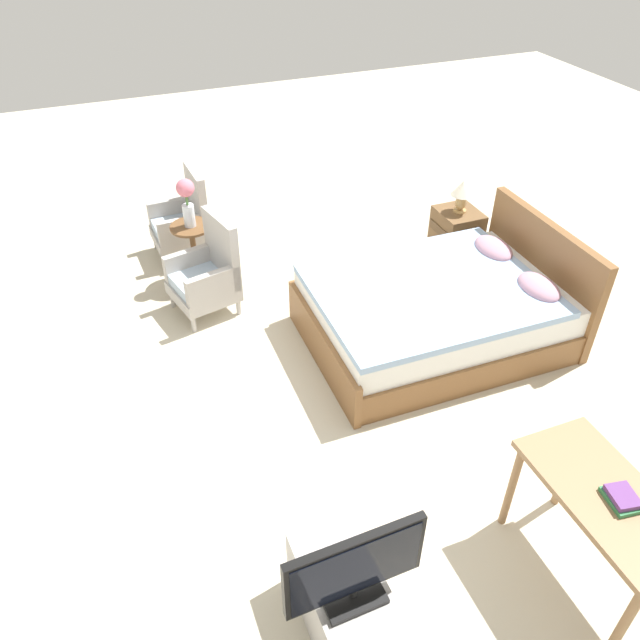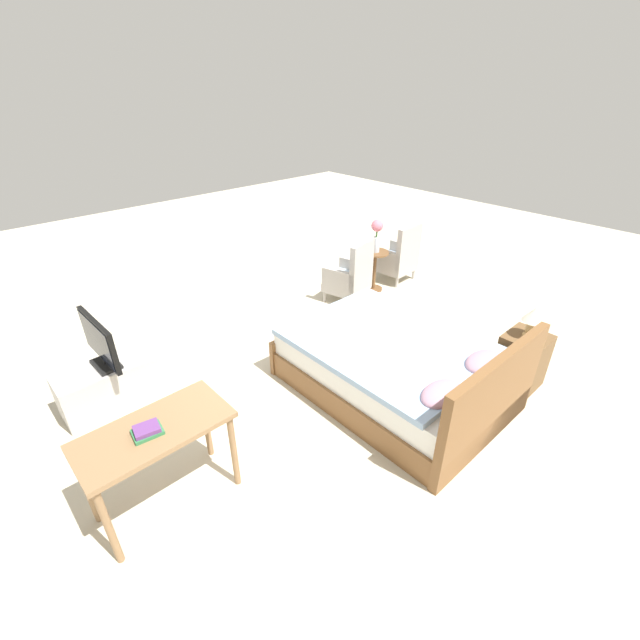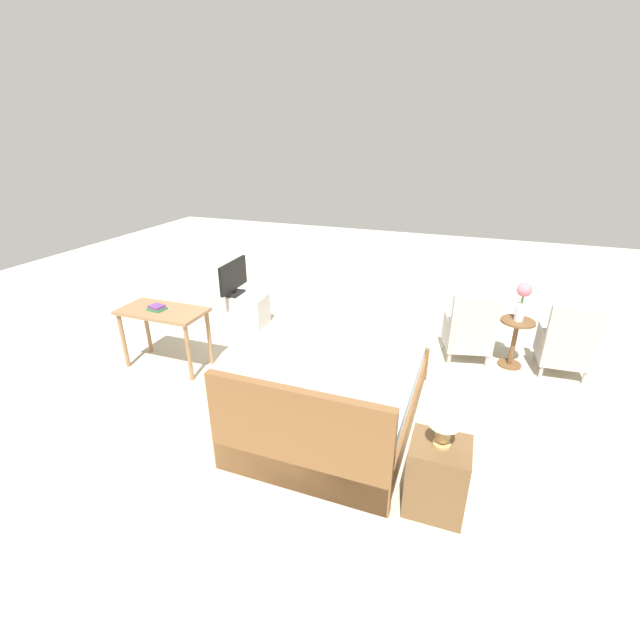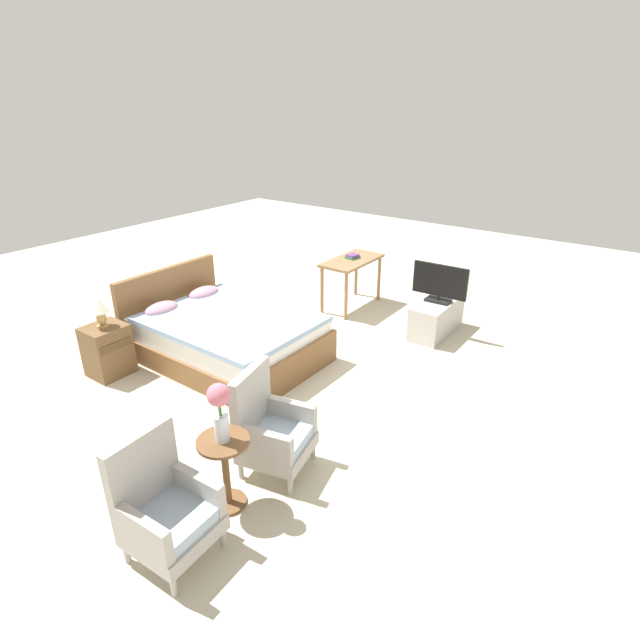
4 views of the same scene
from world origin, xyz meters
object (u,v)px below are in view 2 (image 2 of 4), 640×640
at_px(table_lamp, 534,318).
at_px(tv_flatscreen, 100,343).
at_px(nightstand, 522,361).
at_px(flower_vase, 377,232).
at_px(book_stack, 147,431).
at_px(armchair_by_window_right, 351,277).
at_px(bed, 397,369).
at_px(vanity_desk, 156,440).
at_px(tv_stand, 113,384).
at_px(armchair_by_window_left, 398,258).
at_px(side_table, 374,266).

xyz_separation_m(table_lamp, tv_flatscreen, (3.23, -2.59, -0.09)).
relative_size(nightstand, table_lamp, 1.81).
bearing_deg(flower_vase, book_stack, 19.68).
height_order(armchair_by_window_right, book_stack, armchair_by_window_right).
relative_size(bed, armchair_by_window_right, 2.37).
distance_m(nightstand, vanity_desk, 3.56).
xyz_separation_m(flower_vase, tv_flatscreen, (3.89, -0.01, -0.19)).
distance_m(tv_stand, tv_flatscreen, 0.49).
bearing_deg(armchair_by_window_right, table_lamp, 87.25).
distance_m(armchair_by_window_left, tv_stand, 4.44).
distance_m(nightstand, tv_flatscreen, 4.16).
height_order(armchair_by_window_left, nightstand, armchair_by_window_left).
distance_m(nightstand, table_lamp, 0.51).
bearing_deg(armchair_by_window_left, flower_vase, -1.60).
relative_size(tv_stand, vanity_desk, 0.92).
xyz_separation_m(armchair_by_window_left, nightstand, (1.21, 2.56, -0.08)).
xyz_separation_m(nightstand, tv_stand, (3.23, -2.59, -0.07)).
bearing_deg(table_lamp, armchair_by_window_left, -115.28).
height_order(nightstand, table_lamp, table_lamp).
relative_size(armchair_by_window_left, side_table, 1.50).
xyz_separation_m(armchair_by_window_right, vanity_desk, (3.48, 1.42, 0.26)).
height_order(bed, nightstand, bed).
bearing_deg(bed, side_table, -133.88).
bearing_deg(side_table, nightstand, 75.67).
xyz_separation_m(bed, tv_flatscreen, (2.18, -1.79, 0.42)).
height_order(armchair_by_window_left, armchair_by_window_right, same).
height_order(armchair_by_window_left, book_stack, armchair_by_window_left).
xyz_separation_m(flower_vase, book_stack, (4.06, 1.45, -0.13)).
bearing_deg(table_lamp, vanity_desk, -18.88).
distance_m(bed, side_table, 2.47).
distance_m(nightstand, book_stack, 3.62).
distance_m(bed, book_stack, 2.42).
xyz_separation_m(flower_vase, vanity_desk, (4.01, 1.43, -0.27)).
bearing_deg(bed, tv_stand, -39.46).
xyz_separation_m(armchair_by_window_left, book_stack, (4.61, 1.44, 0.40)).
distance_m(flower_vase, table_lamp, 2.66).
relative_size(armchair_by_window_left, nightstand, 1.54).
bearing_deg(nightstand, bed, -37.07).
relative_size(table_lamp, book_stack, 1.56).
distance_m(table_lamp, vanity_desk, 3.55).
relative_size(flower_vase, tv_flatscreen, 0.65).
height_order(armchair_by_window_right, vanity_desk, armchair_by_window_right).
xyz_separation_m(bed, flower_vase, (-1.71, -1.78, 0.61)).
bearing_deg(table_lamp, bed, -37.09).
distance_m(bed, armchair_by_window_right, 2.12).
xyz_separation_m(tv_stand, book_stack, (0.17, 1.46, 0.55)).
height_order(bed, armchair_by_window_left, bed).
height_order(flower_vase, vanity_desk, flower_vase).
bearing_deg(armchair_by_window_left, tv_stand, -0.34).
distance_m(armchair_by_window_left, side_table, 0.55).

